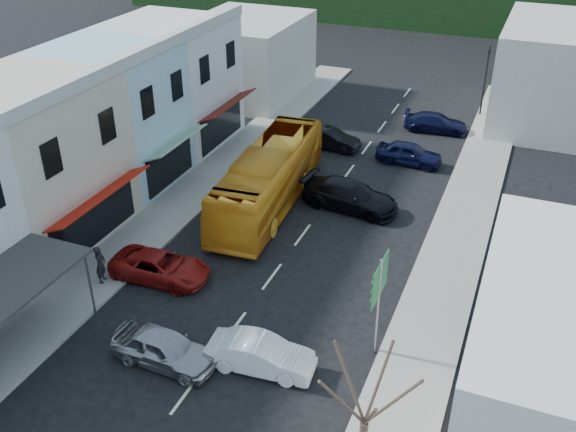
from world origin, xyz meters
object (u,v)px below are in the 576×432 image
(bus, at_px, (269,180))
(street_tree, at_px, (364,423))
(pedestrian_left, at_px, (101,266))
(traffic_signal, at_px, (485,82))
(car_silver, at_px, (164,349))
(car_red, at_px, (160,266))
(direction_sign, at_px, (377,308))
(car_white, at_px, (261,354))

(bus, bearing_deg, street_tree, -62.73)
(pedestrian_left, xyz_separation_m, traffic_signal, (13.16, 28.28, 1.64))
(car_silver, xyz_separation_m, pedestrian_left, (-5.39, 3.43, 0.30))
(bus, bearing_deg, pedestrian_left, -117.06)
(bus, bearing_deg, car_red, -106.71)
(car_red, bearing_deg, pedestrian_left, 118.62)
(car_silver, height_order, pedestrian_left, pedestrian_left)
(pedestrian_left, xyz_separation_m, direction_sign, (12.76, 0.16, 1.21))
(car_silver, relative_size, traffic_signal, 0.83)
(traffic_signal, bearing_deg, car_white, 67.07)
(bus, height_order, street_tree, street_tree)
(car_silver, relative_size, car_white, 1.00)
(car_red, distance_m, direction_sign, 10.69)
(car_silver, bearing_deg, traffic_signal, -11.40)
(street_tree, height_order, traffic_signal, street_tree)
(pedestrian_left, bearing_deg, car_red, -74.43)
(car_silver, xyz_separation_m, car_white, (3.59, 1.10, 0.00))
(car_white, distance_m, street_tree, 7.07)
(street_tree, xyz_separation_m, traffic_signal, (-0.93, 34.72, -0.71))
(pedestrian_left, relative_size, direction_sign, 0.38)
(bus, bearing_deg, car_white, -72.35)
(car_silver, height_order, street_tree, street_tree)
(pedestrian_left, bearing_deg, street_tree, -130.36)
(pedestrian_left, height_order, direction_sign, direction_sign)
(car_silver, xyz_separation_m, car_red, (-3.15, 4.80, 0.00))
(bus, relative_size, car_white, 2.64)
(car_silver, bearing_deg, street_tree, -106.72)
(car_red, xyz_separation_m, pedestrian_left, (-2.24, -1.37, 0.30))
(car_white, bearing_deg, direction_sign, -61.82)
(car_silver, bearing_deg, car_white, -70.56)
(direction_sign, xyz_separation_m, street_tree, (1.33, -6.61, 1.13))
(car_red, xyz_separation_m, street_tree, (11.85, -7.81, 2.64))
(car_white, xyz_separation_m, pedestrian_left, (-8.98, 2.33, 0.30))
(bus, height_order, direction_sign, direction_sign)
(car_red, bearing_deg, car_silver, -149.47)
(bus, bearing_deg, car_silver, -88.73)
(car_white, relative_size, traffic_signal, 0.83)
(street_tree, bearing_deg, car_silver, 160.91)
(car_white, xyz_separation_m, car_red, (-6.74, 3.70, 0.00))
(car_silver, distance_m, car_white, 3.76)
(bus, distance_m, car_white, 13.09)
(car_white, relative_size, car_red, 0.96)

